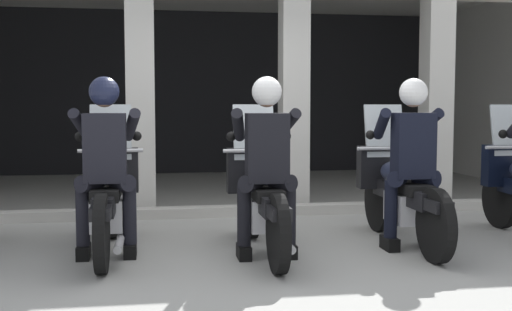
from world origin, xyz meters
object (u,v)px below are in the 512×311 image
motorcycle_left (109,197)px  police_officer_right (412,149)px  motorcycle_center (261,197)px  motorcycle_right (399,192)px  police_officer_center (266,151)px  police_officer_left (105,151)px

motorcycle_left → police_officer_right: size_ratio=1.29×
motorcycle_center → motorcycle_right: (1.38, 0.13, 0.00)m
motorcycle_left → police_officer_right: bearing=-17.6°
police_officer_center → motorcycle_right: size_ratio=0.78×
police_officer_left → police_officer_right: 2.77m
motorcycle_center → police_officer_right: police_officer_right is taller
motorcycle_left → motorcycle_center: bearing=-18.9°
motorcycle_left → motorcycle_center: (1.38, -0.22, 0.00)m
police_officer_left → motorcycle_center: (1.38, 0.06, -0.44)m
motorcycle_right → police_officer_center: bearing=-168.3°
motorcycle_left → police_officer_center: size_ratio=1.29×
police_officer_center → police_officer_right: same height
police_officer_left → motorcycle_right: (2.77, 0.19, -0.44)m
police_officer_center → police_officer_right: (1.38, 0.13, 0.00)m
motorcycle_left → motorcycle_right: size_ratio=1.00×
motorcycle_left → police_officer_left: 0.52m
motorcycle_left → police_officer_left: bearing=-100.0°
motorcycle_left → police_officer_right: 2.83m
motorcycle_right → police_officer_right: (-0.00, -0.28, 0.44)m
motorcycle_left → motorcycle_right: bearing=-11.8°
police_officer_left → motorcycle_right: 2.81m
police_officer_center → motorcycle_right: 1.51m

